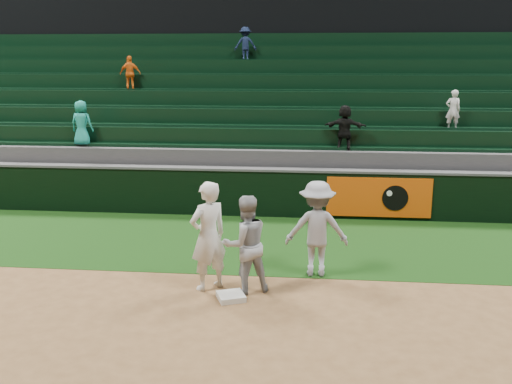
% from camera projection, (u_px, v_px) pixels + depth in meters
% --- Properties ---
extents(ground, '(70.00, 70.00, 0.00)m').
position_uv_depth(ground, '(232.00, 295.00, 9.84)').
color(ground, brown).
rests_on(ground, ground).
extents(foul_grass, '(36.00, 4.20, 0.01)m').
position_uv_depth(foul_grass, '(251.00, 241.00, 12.74)').
color(foul_grass, black).
rests_on(foul_grass, ground).
extents(upper_deck, '(40.00, 12.00, 12.00)m').
position_uv_depth(upper_deck, '(286.00, 13.00, 25.38)').
color(upper_deck, black).
rests_on(upper_deck, ground).
extents(first_base, '(0.56, 0.56, 0.10)m').
position_uv_depth(first_base, '(231.00, 297.00, 9.65)').
color(first_base, white).
rests_on(first_base, ground).
extents(first_baseman, '(0.84, 0.82, 1.95)m').
position_uv_depth(first_baseman, '(208.00, 236.00, 9.90)').
color(first_baseman, silver).
rests_on(first_baseman, ground).
extents(baserunner, '(1.04, 0.96, 1.73)m').
position_uv_depth(baserunner, '(245.00, 244.00, 9.81)').
color(baserunner, '#95989E').
rests_on(baserunner, ground).
extents(base_coach, '(1.19, 0.71, 1.80)m').
position_uv_depth(base_coach, '(317.00, 229.00, 10.56)').
color(base_coach, '#9597A1').
rests_on(base_coach, foul_grass).
extents(field_wall, '(36.00, 0.45, 1.25)m').
position_uv_depth(field_wall, '(261.00, 192.00, 14.73)').
color(field_wall, black).
rests_on(field_wall, ground).
extents(stadium_seating, '(36.00, 5.95, 5.01)m').
position_uv_depth(stadium_seating, '(271.00, 132.00, 18.14)').
color(stadium_seating, '#343436').
rests_on(stadium_seating, ground).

